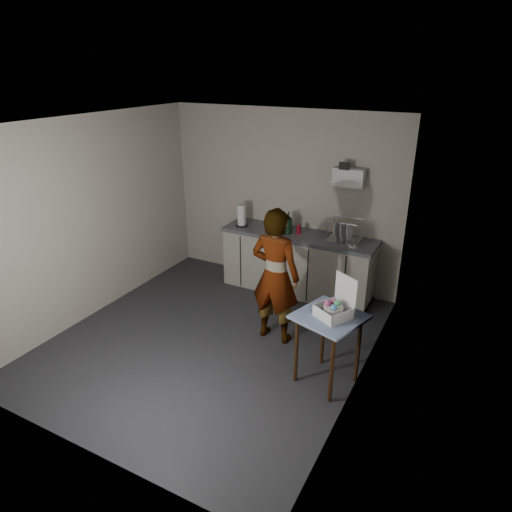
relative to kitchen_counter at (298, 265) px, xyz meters
The scene contains 15 objects.
ground 1.80m from the kitchen_counter, 103.24° to the right, with size 4.00×4.00×0.00m, color #29282D.
wall_back 1.00m from the kitchen_counter, 144.05° to the left, with size 3.60×0.02×2.60m, color beige.
wall_right 2.36m from the kitchen_counter, 50.73° to the right, with size 0.02×4.00×2.60m, color beige.
wall_left 2.91m from the kitchen_counter, 142.18° to the right, with size 0.02×4.00×2.60m, color beige.
ceiling 2.78m from the kitchen_counter, 103.24° to the right, with size 3.60×4.00×0.01m, color silver.
kitchen_counter is the anchor object (origin of this frame).
wall_shelf 1.47m from the kitchen_counter, 20.15° to the left, with size 0.42×0.18×0.37m.
side_table 2.13m from the kitchen_counter, 58.64° to the right, with size 0.78×0.78×0.81m.
standing_man 1.37m from the kitchen_counter, 79.30° to the right, with size 0.61×0.40×1.68m, color #B2A593.
soap_bottle 0.66m from the kitchen_counter, 158.11° to the right, with size 0.12×0.12×0.32m, color black.
soda_can 0.54m from the kitchen_counter, 137.71° to the left, with size 0.06×0.06×0.12m, color red.
dark_bottle 0.65m from the kitchen_counter, behind, with size 0.08×0.08×0.26m, color black.
paper_towel 1.10m from the kitchen_counter, behind, with size 0.18×0.18×0.32m.
dish_rack 0.85m from the kitchen_counter, ahead, with size 0.44×0.33×0.31m.
bakery_box 2.18m from the kitchen_counter, 57.58° to the right, with size 0.41×0.42×0.42m.
Camera 1 is at (2.70, -4.00, 3.16)m, focal length 32.00 mm.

